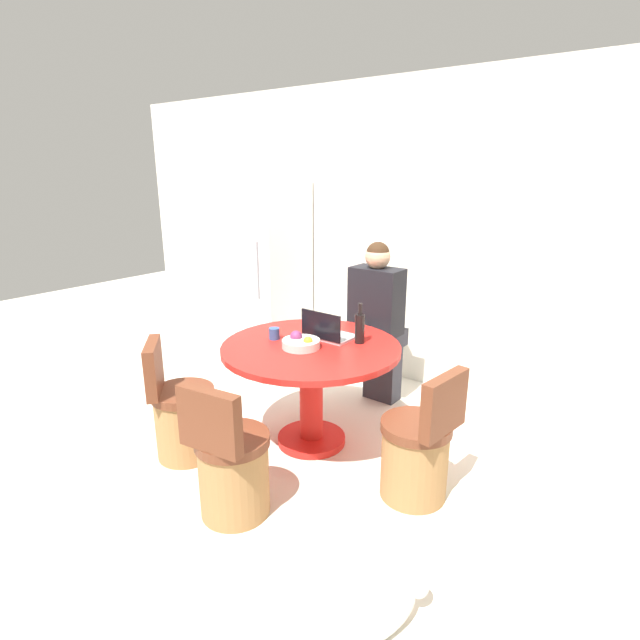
# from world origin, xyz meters

# --- Properties ---
(ground_plane) EXTENTS (12.00, 12.00, 0.00)m
(ground_plane) POSITION_xyz_m (0.00, 0.00, 0.00)
(ground_plane) COLOR beige
(wall_back) EXTENTS (7.00, 0.06, 2.60)m
(wall_back) POSITION_xyz_m (0.00, 1.58, 1.30)
(wall_back) COLOR silver
(wall_back) RESTS_ON ground_plane
(refrigerator) EXTENTS (0.65, 0.66, 1.77)m
(refrigerator) POSITION_xyz_m (-1.33, 1.20, 0.88)
(refrigerator) COLOR white
(refrigerator) RESTS_ON ground_plane
(dining_table) EXTENTS (1.21, 1.21, 0.73)m
(dining_table) POSITION_xyz_m (0.08, 0.13, 0.56)
(dining_table) COLOR red
(dining_table) RESTS_ON ground_plane
(chair_right_side) EXTENTS (0.43, 0.41, 0.82)m
(chair_right_side) POSITION_xyz_m (0.95, 0.03, 0.29)
(chair_right_side) COLOR #9E7042
(chair_right_side) RESTS_ON ground_plane
(chair_near_camera) EXTENTS (0.42, 0.43, 0.82)m
(chair_near_camera) POSITION_xyz_m (0.21, -0.74, 0.29)
(chair_near_camera) COLOR #9E7042
(chair_near_camera) RESTS_ON ground_plane
(chair_near_left_corner) EXTENTS (0.48, 0.48, 0.82)m
(chair_near_left_corner) POSITION_xyz_m (-0.50, -0.53, 0.29)
(chair_near_left_corner) COLOR #9E7042
(chair_near_left_corner) RESTS_ON ground_plane
(person_seated) EXTENTS (0.40, 0.37, 1.34)m
(person_seated) POSITION_xyz_m (0.11, 0.95, 0.73)
(person_seated) COLOR #2D2D38
(person_seated) RESTS_ON ground_plane
(laptop) EXTENTS (0.32, 0.24, 0.21)m
(laptop) POSITION_xyz_m (0.09, 0.30, 0.78)
(laptop) COLOR #B7B7BC
(laptop) RESTS_ON dining_table
(fruit_bowl) EXTENTS (0.25, 0.25, 0.10)m
(fruit_bowl) POSITION_xyz_m (0.06, 0.05, 0.77)
(fruit_bowl) COLOR beige
(fruit_bowl) RESTS_ON dining_table
(coffee_cup) EXTENTS (0.07, 0.07, 0.08)m
(coffee_cup) POSITION_xyz_m (-0.19, 0.07, 0.77)
(coffee_cup) COLOR #2D4C84
(coffee_cup) RESTS_ON dining_table
(bottle) EXTENTS (0.07, 0.07, 0.28)m
(bottle) POSITION_xyz_m (0.32, 0.36, 0.84)
(bottle) COLOR black
(bottle) RESTS_ON dining_table
(cat) EXTENTS (0.21, 0.49, 0.18)m
(cat) POSITION_xyz_m (1.28, -0.87, 0.10)
(cat) COLOR white
(cat) RESTS_ON ground_plane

